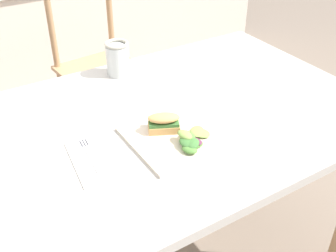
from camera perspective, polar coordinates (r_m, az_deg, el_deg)
The scene contains 8 objects.
dining_table at distance 1.35m, azimuth -1.19°, elevation -3.30°, with size 1.37×0.86×0.74m.
chair_wooden_far at distance 2.29m, azimuth -9.44°, elevation 7.89°, with size 0.43×0.43×0.87m.
plate_lunch at distance 1.19m, azimuth 1.01°, elevation -1.51°, with size 0.26×0.26×0.01m, color beige.
sandwich_half_front at distance 1.20m, azimuth -0.57°, elevation 0.51°, with size 0.10×0.09×0.06m.
salad_mixed_greens at distance 1.15m, azimuth 3.13°, elevation -1.85°, with size 0.13×0.12×0.03m.
napkin_folded at distance 1.13m, azimuth -10.21°, elevation -4.53°, with size 0.10×0.21×0.00m, color silver.
fork_on_napkin at distance 1.15m, azimuth -10.49°, elevation -3.90°, with size 0.04×0.19×0.00m.
mason_jar_iced_tea at distance 1.53m, azimuth -6.83°, elevation 8.87°, with size 0.08×0.08×0.12m.
Camera 1 is at (-0.44, -0.82, 1.44)m, focal length 44.98 mm.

